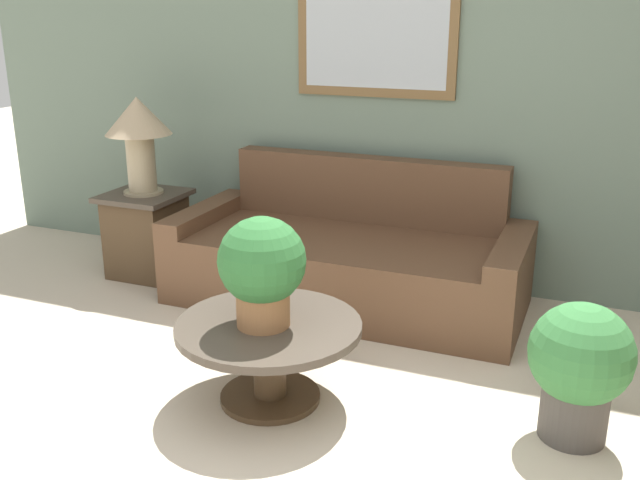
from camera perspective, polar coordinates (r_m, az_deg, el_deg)
wall_back at (r=4.71m, az=12.03°, el=11.43°), size 7.66×0.09×2.60m
couch_main at (r=4.60m, az=2.31°, el=-1.53°), size 2.23×0.98×0.88m
coffee_table at (r=3.44m, az=-4.10°, el=-8.28°), size 0.89×0.89×0.41m
side_table at (r=5.18m, az=-13.69°, el=0.54°), size 0.52×0.52×0.60m
table_lamp at (r=5.02m, az=-14.32°, el=8.69°), size 0.45×0.45×0.66m
potted_plant_on_table at (r=3.26m, az=-4.66°, el=-2.17°), size 0.41×0.41×0.52m
potted_plant_floor at (r=3.31m, az=20.06°, el=-9.35°), size 0.45×0.45×0.63m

